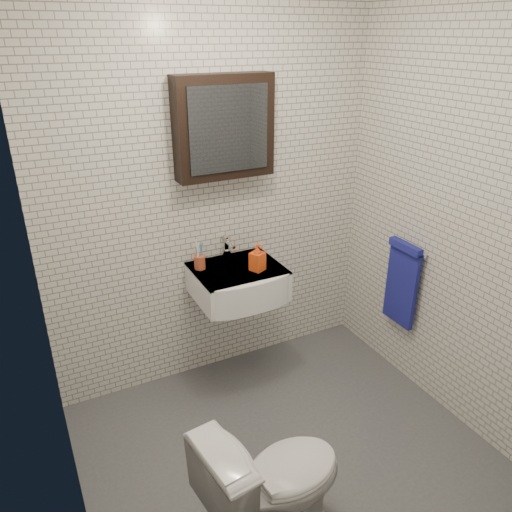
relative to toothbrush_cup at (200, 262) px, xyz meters
name	(u,v)px	position (x,y,z in m)	size (l,w,h in m)	color
ground	(289,455)	(0.16, -0.87, -0.89)	(2.20, 2.00, 0.01)	#484A4F
room_shell	(297,214)	(0.16, -0.87, 0.57)	(2.22, 2.02, 2.51)	silver
washbasin	(240,283)	(0.21, -0.14, -0.14)	(0.55, 0.50, 0.20)	white
faucet	(227,249)	(0.21, 0.06, 0.02)	(0.06, 0.20, 0.15)	silver
mirror_cabinet	(224,127)	(0.21, 0.06, 0.80)	(0.60, 0.15, 0.60)	black
towel_rail	(402,280)	(1.21, -0.52, -0.17)	(0.09, 0.30, 0.58)	silver
toothbrush_cup	(200,262)	(0.00, 0.00, 0.00)	(0.07, 0.07, 0.19)	#A34428
soap_bottle	(257,257)	(0.31, -0.18, 0.04)	(0.08, 0.08, 0.18)	orange
toilet	(274,482)	(-0.15, -1.26, -0.55)	(0.39, 0.68, 0.70)	silver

